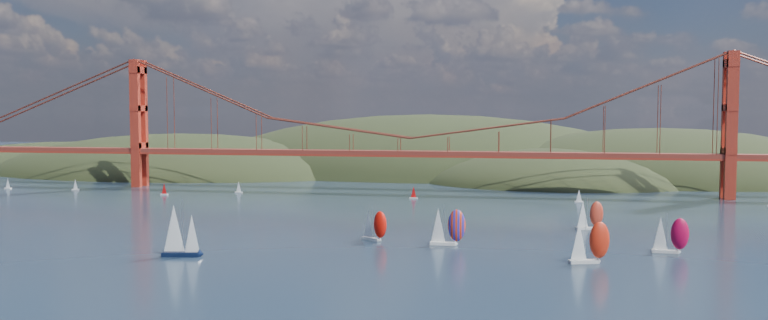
{
  "coord_description": "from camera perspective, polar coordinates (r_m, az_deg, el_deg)",
  "views": [
    {
      "loc": [
        47.74,
        -118.42,
        32.57
      ],
      "look_at": [
        6.49,
        90.0,
        18.87
      ],
      "focal_mm": 35.0,
      "sensor_mm": 36.0,
      "label": 1
    }
  ],
  "objects": [
    {
      "name": "racer_3",
      "position": [
        215.15,
        15.38,
        -4.03
      ],
      "size": [
        7.91,
        5.0,
        8.84
      ],
      "rotation": [
        0.0,
        0.0,
        0.33
      ],
      "color": "white",
      "rests_on": "ground"
    },
    {
      "name": "distant_boat_9",
      "position": [
        280.68,
        2.27,
        -2.48
      ],
      "size": [
        3.0,
        2.0,
        4.7
      ],
      "color": "silver",
      "rests_on": "ground"
    },
    {
      "name": "racer_0",
      "position": [
        189.89,
        -0.77,
        -4.93
      ],
      "size": [
        7.68,
        5.86,
        8.69
      ],
      "rotation": [
        0.0,
        0.0,
        -0.5
      ],
      "color": "silver",
      "rests_on": "ground"
    },
    {
      "name": "distant_boat_0",
      "position": [
        354.66,
        -26.74,
        -1.59
      ],
      "size": [
        3.0,
        2.0,
        4.7
      ],
      "color": "silver",
      "rests_on": "ground"
    },
    {
      "name": "ground",
      "position": [
        131.77,
        -10.61,
        -10.69
      ],
      "size": [
        1200.0,
        1200.0,
        0.0
      ],
      "primitive_type": "plane",
      "color": "black",
      "rests_on": "ground"
    },
    {
      "name": "distant_boat_3",
      "position": [
        306.43,
        -11.01,
        -2.03
      ],
      "size": [
        3.0,
        2.0,
        4.7
      ],
      "color": "silver",
      "rests_on": "ground"
    },
    {
      "name": "racer_rwb",
      "position": [
        183.93,
        4.82,
        -5.02
      ],
      "size": [
        8.71,
        3.51,
        10.05
      ],
      "rotation": [
        0.0,
        0.0,
        0.01
      ],
      "color": "silver",
      "rests_on": "ground"
    },
    {
      "name": "racer_1",
      "position": [
        167.58,
        15.33,
        -5.98
      ],
      "size": [
        9.11,
        5.64,
        10.19
      ],
      "rotation": [
        0.0,
        0.0,
        0.32
      ],
      "color": "silver",
      "rests_on": "ground"
    },
    {
      "name": "bridge",
      "position": [
        302.49,
        1.78,
        3.62
      ],
      "size": [
        552.0,
        12.0,
        55.0
      ],
      "color": "maroon",
      "rests_on": "ground"
    },
    {
      "name": "distant_boat_2",
      "position": [
        305.46,
        -16.4,
        -2.13
      ],
      "size": [
        3.0,
        2.0,
        4.7
      ],
      "color": "silver",
      "rests_on": "ground"
    },
    {
      "name": "sloop_navy",
      "position": [
        175.24,
        -15.33,
        -5.24
      ],
      "size": [
        8.76,
        5.51,
        13.09
      ],
      "rotation": [
        0.0,
        0.0,
        0.2
      ],
      "color": "black",
      "rests_on": "ground"
    },
    {
      "name": "distant_boat_8",
      "position": [
        277.97,
        14.64,
        -2.66
      ],
      "size": [
        3.0,
        2.0,
        4.7
      ],
      "color": "silver",
      "rests_on": "ground"
    },
    {
      "name": "distant_boat_1",
      "position": [
        336.51,
        -22.46,
        -1.73
      ],
      "size": [
        3.0,
        2.0,
        4.7
      ],
      "color": "silver",
      "rests_on": "ground"
    },
    {
      "name": "racer_2",
      "position": [
        185.34,
        20.94,
        -5.3
      ],
      "size": [
        8.17,
        3.47,
        9.3
      ],
      "rotation": [
        0.0,
        0.0,
        -0.08
      ],
      "color": "silver",
      "rests_on": "ground"
    },
    {
      "name": "headlands",
      "position": [
        399.26,
        10.74,
        -2.85
      ],
      "size": [
        725.0,
        225.0,
        96.0
      ],
      "color": "black",
      "rests_on": "ground"
    }
  ]
}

